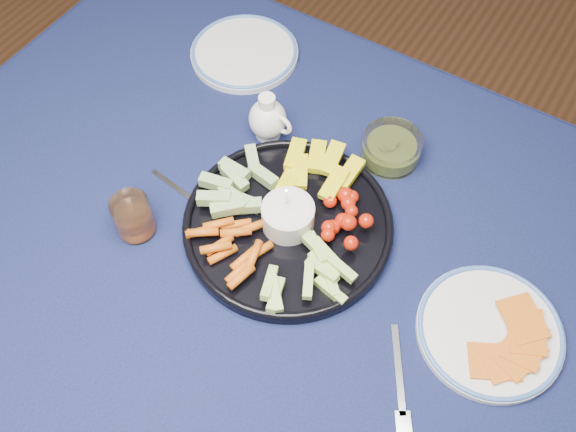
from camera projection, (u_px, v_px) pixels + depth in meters
The scene contains 9 objects.
dining_table at pixel (330, 295), 1.15m from camera, with size 1.67×1.07×0.75m.
crudite_platter at pixel (287, 222), 1.11m from camera, with size 0.37×0.37×0.12m.
creamer_pitcher at pixel (268, 119), 1.21m from camera, with size 0.09×0.07×0.10m.
pickle_bowl at pixel (391, 149), 1.19m from camera, with size 0.11×0.11×0.05m.
cheese_plate at pixel (490, 330), 1.01m from camera, with size 0.23×0.23×0.03m.
juice_tumbler at pixel (134, 218), 1.10m from camera, with size 0.07×0.07×0.08m.
fork_left at pixel (187, 196), 1.16m from camera, with size 0.15×0.03×0.00m.
fork_right at pixel (400, 388), 0.97m from camera, with size 0.11×0.16×0.00m.
side_plate_extra at pixel (244, 52), 1.35m from camera, with size 0.23×0.23×0.02m.
Camera 1 is at (0.20, -0.47, 1.70)m, focal length 40.00 mm.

